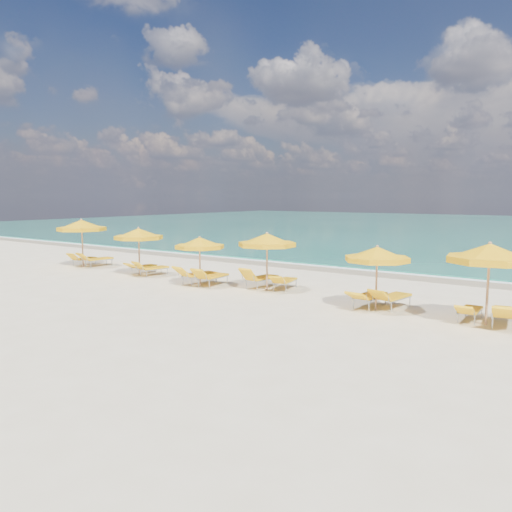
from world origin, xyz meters
The scene contains 23 objects.
ground_plane centered at (0.00, 0.00, 0.00)m, with size 120.00×120.00×0.00m, color beige.
ocean centered at (0.00, 48.00, 0.00)m, with size 120.00×80.00×0.30m, color #136B55.
wet_sand_band centered at (0.00, 7.40, 0.00)m, with size 120.00×2.60×0.01m, color tan.
foam_line centered at (0.00, 8.20, 0.00)m, with size 120.00×1.20×0.03m, color white.
whitecap_near centered at (-6.00, 17.00, 0.00)m, with size 14.00×0.36×0.05m, color white.
umbrella_1 centered at (-10.58, 0.31, 2.20)m, with size 2.87×2.87×2.58m.
umbrella_2 centered at (-5.78, 0.01, 1.98)m, with size 2.68×2.68×2.32m.
umbrella_3 centered at (-1.59, -0.36, 1.80)m, with size 2.31×2.31×2.12m.
umbrella_4 centered at (1.27, 0.47, 2.01)m, with size 2.97×2.97×2.36m.
umbrella_5 centered at (6.24, -0.39, 1.86)m, with size 2.48×2.48×2.18m.
umbrella_6 centered at (9.64, -0.37, 2.12)m, with size 2.96×2.96×2.48m.
lounger_1_left centered at (-11.12, 0.75, 0.21)m, with size 0.77×1.74×0.76m.
lounger_1_right centered at (-10.06, 0.87, 0.24)m, with size 0.85×1.98×0.84m.
lounger_2_left centered at (-6.19, 0.61, 0.20)m, with size 0.60×1.73×0.63m.
lounger_2_right centered at (-5.24, 0.39, 0.22)m, with size 0.87×1.83×0.79m.
lounger_3_left centered at (-1.95, -0.06, 0.25)m, with size 0.99×2.10×0.89m.
lounger_3_right centered at (-1.19, -0.02, 0.24)m, with size 0.74×1.93×0.88m.
lounger_4_left centered at (0.76, 0.80, 0.24)m, with size 0.80×1.94×0.95m.
lounger_4_right centered at (1.79, 1.01, 0.21)m, with size 0.89×1.85×0.73m.
lounger_5_left centered at (5.88, -0.08, 0.23)m, with size 0.77×2.03×0.72m.
lounger_5_right centered at (6.59, 0.20, 0.23)m, with size 0.93×2.01×0.81m.
lounger_6_left centered at (9.12, -0.08, 0.20)m, with size 0.56×1.64×0.66m.
lounger_6_right centered at (10.09, -0.13, 0.24)m, with size 0.87×2.01×0.81m.
Camera 1 is at (12.41, -15.99, 3.79)m, focal length 35.00 mm.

